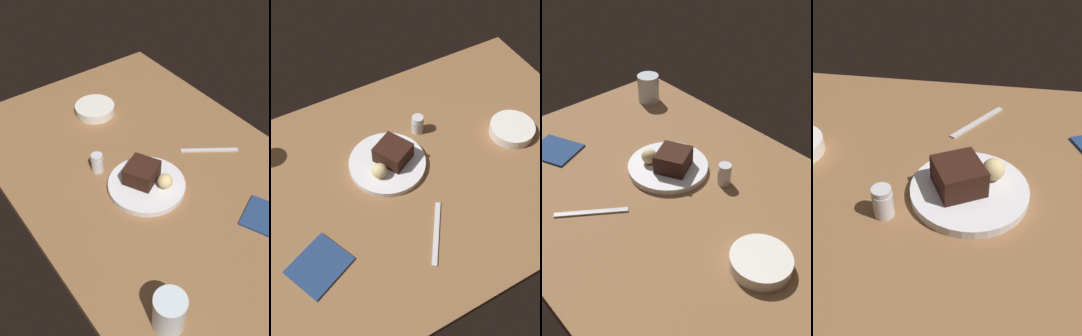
# 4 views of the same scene
# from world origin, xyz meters

# --- Properties ---
(dining_table) EXTENTS (1.20, 0.84, 0.03)m
(dining_table) POSITION_xyz_m (0.00, 0.00, 0.01)
(dining_table) COLOR brown
(dining_table) RESTS_ON ground
(dessert_plate) EXTENTS (0.23, 0.23, 0.02)m
(dessert_plate) POSITION_xyz_m (-0.08, 0.06, 0.04)
(dessert_plate) COLOR silver
(dessert_plate) RESTS_ON dining_table
(chocolate_cake_slice) EXTENTS (0.12, 0.12, 0.06)m
(chocolate_cake_slice) POSITION_xyz_m (-0.06, 0.07, 0.08)
(chocolate_cake_slice) COLOR black
(chocolate_cake_slice) RESTS_ON dessert_plate
(bread_roll) EXTENTS (0.05, 0.05, 0.05)m
(bread_roll) POSITION_xyz_m (-0.13, 0.03, 0.07)
(bread_roll) COLOR #DBC184
(bread_roll) RESTS_ON dessert_plate
(salt_shaker) EXTENTS (0.04, 0.04, 0.06)m
(salt_shaker) POSITION_xyz_m (0.07, 0.14, 0.06)
(salt_shaker) COLOR silver
(salt_shaker) RESTS_ON dining_table
(water_glass) EXTENTS (0.08, 0.08, 0.10)m
(water_glass) POSITION_xyz_m (-0.44, 0.28, 0.08)
(water_glass) COLOR silver
(water_glass) RESTS_ON dining_table
(side_bowl) EXTENTS (0.14, 0.14, 0.03)m
(side_bowl) POSITION_xyz_m (0.33, -0.01, 0.05)
(side_bowl) COLOR white
(side_bowl) RESTS_ON dining_table
(butter_knife) EXTENTS (0.12, 0.16, 0.01)m
(butter_knife) POSITION_xyz_m (-0.07, -0.20, 0.03)
(butter_knife) COLOR silver
(butter_knife) RESTS_ON dining_table
(folded_napkin) EXTENTS (0.18, 0.17, 0.01)m
(folded_napkin) POSITION_xyz_m (-0.38, -0.14, 0.03)
(folded_napkin) COLOR navy
(folded_napkin) RESTS_ON dining_table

